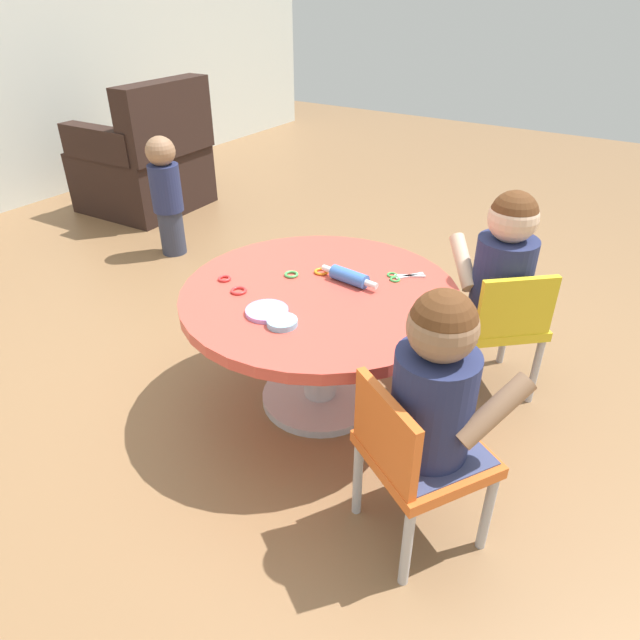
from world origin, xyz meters
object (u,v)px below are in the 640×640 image
Objects in this scene: armchair_dark at (146,164)px; rolling_pin at (349,277)px; seated_child_left at (437,383)px; child_chair_right at (498,322)px; seated_child_right at (504,262)px; craft_scissors at (401,277)px; toddler_standing at (166,193)px; craft_table at (320,316)px; child_chair_left at (415,455)px.

armchair_dark is 2.44m from rolling_pin.
seated_child_left reaches higher than rolling_pin.
seated_child_right is at bearing 41.76° from child_chair_right.
armchair_dark is at bearing 74.75° from child_chair_right.
rolling_pin is 0.19m from craft_scissors.
craft_table is at bearing -114.70° from toddler_standing.
armchair_dark is (1.48, 2.71, -0.22)m from seated_child_left.
child_chair_left is 0.73m from craft_scissors.
child_chair_right is 1.99m from toddler_standing.
seated_child_left reaches higher than craft_scissors.
craft_scissors is at bearing 118.06° from child_chair_right.
rolling_pin is (-0.57, -1.51, 0.14)m from toddler_standing.
child_chair_left is 0.23m from seated_child_left.
rolling_pin is at bearing 136.03° from craft_scissors.
toddler_standing is (0.23, 1.95, -0.17)m from seated_child_right.
craft_table is 0.17m from rolling_pin.
armchair_dark reaches higher than toddler_standing.
child_chair_right is at bearing -105.25° from armchair_dark.
rolling_pin is 1.72× the size of craft_scissors.
rolling_pin is at bearing 45.79° from child_chair_left.
seated_child_left is (0.03, -0.02, 0.23)m from child_chair_left.
child_chair_left is 1.05× the size of seated_child_right.
seated_child_left is 2.27m from toddler_standing.
toddler_standing is at bearing 69.38° from rolling_pin.
seated_child_left is at bearing -174.41° from seated_child_right.
craft_scissors is at bearing 30.10° from child_chair_left.
rolling_pin reaches higher than craft_scissors.
child_chair_left is 3.09m from armchair_dark.
seated_child_right reaches higher than craft_table.
rolling_pin is (-1.04, -2.20, 0.19)m from armchair_dark.
rolling_pin is (0.44, 0.51, -0.03)m from seated_child_left.
rolling_pin is at bearing -115.21° from armchair_dark.
child_chair_right is 0.80× the size of toddler_standing.
craft_table is at bearing 55.50° from child_chair_left.
seated_child_right is (0.44, -0.49, 0.16)m from craft_table.
seated_child_right is at bearing -55.79° from craft_scissors.
seated_child_right is at bearing -47.78° from craft_table.
seated_child_right is (0.78, 0.08, 0.00)m from seated_child_left.
child_chair_left is 0.79m from child_chair_right.
child_chair_right reaches higher than craft_table.
rolling_pin is (0.10, -0.06, 0.13)m from craft_table.
armchair_dark is at bearing 64.79° from rolling_pin.
seated_child_right is 3.81× the size of craft_scissors.
seated_child_left reaches higher than child_chair_left.
seated_child_left is at bearing -31.48° from child_chair_left.
armchair_dark reaches higher than craft_table.
child_chair_right is at bearing 2.12° from child_chair_left.
craft_table is 1.78× the size of child_chair_right.
rolling_pin reaches higher than craft_table.
armchair_dark is at bearing 75.20° from seated_child_right.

